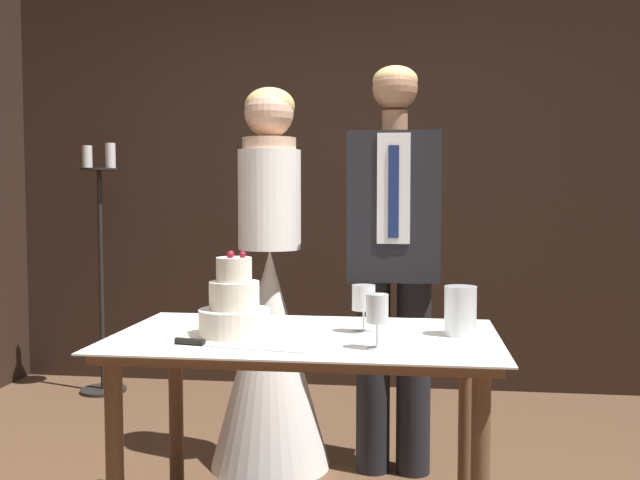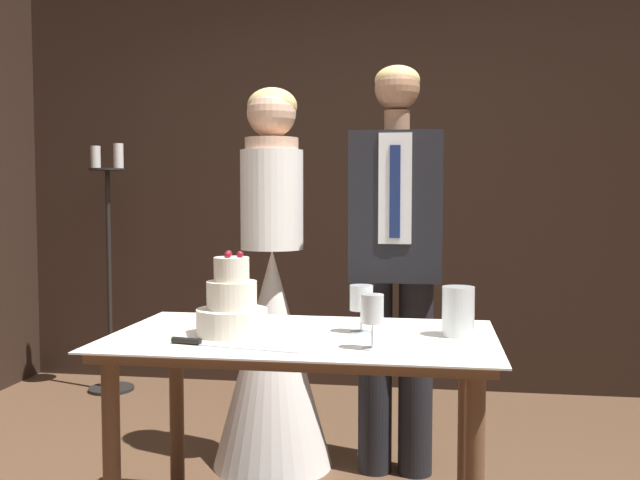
# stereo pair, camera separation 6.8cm
# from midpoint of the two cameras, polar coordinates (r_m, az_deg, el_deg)

# --- Properties ---
(wall_back) EXTENTS (4.54, 0.12, 2.71)m
(wall_back) POSITION_cam_midpoint_polar(r_m,az_deg,el_deg) (4.59, 1.48, 5.23)
(wall_back) COLOR black
(wall_back) RESTS_ON ground_plane
(cake_table) EXTENTS (1.30, 0.76, 0.75)m
(cake_table) POSITION_cam_midpoint_polar(r_m,az_deg,el_deg) (2.46, -1.97, -9.77)
(cake_table) COLOR brown
(cake_table) RESTS_ON ground_plane
(tiered_cake) EXTENTS (0.24, 0.24, 0.29)m
(tiered_cake) POSITION_cam_midpoint_polar(r_m,az_deg,el_deg) (2.43, -7.67, -5.35)
(tiered_cake) COLOR silver
(tiered_cake) RESTS_ON cake_table
(cake_knife) EXTENTS (0.43, 0.10, 0.02)m
(cake_knife) POSITION_cam_midpoint_polar(r_m,az_deg,el_deg) (2.28, -9.36, -8.23)
(cake_knife) COLOR silver
(cake_knife) RESTS_ON cake_table
(wine_glass_near) EXTENTS (0.08, 0.08, 0.16)m
(wine_glass_near) POSITION_cam_midpoint_polar(r_m,az_deg,el_deg) (2.46, 2.72, -4.84)
(wine_glass_near) COLOR silver
(wine_glass_near) RESTS_ON cake_table
(wine_glass_middle) EXTENTS (0.07, 0.07, 0.17)m
(wine_glass_middle) POSITION_cam_midpoint_polar(r_m,az_deg,el_deg) (2.20, 3.71, -5.64)
(wine_glass_middle) COLOR silver
(wine_glass_middle) RESTS_ON cake_table
(hurricane_candle) EXTENTS (0.11, 0.11, 0.17)m
(hurricane_candle) POSITION_cam_midpoint_polar(r_m,az_deg,el_deg) (2.45, 10.39, -5.69)
(hurricane_candle) COLOR silver
(hurricane_candle) RESTS_ON cake_table
(bride) EXTENTS (0.54, 0.54, 1.70)m
(bride) POSITION_cam_midpoint_polar(r_m,az_deg,el_deg) (3.24, -4.62, -6.99)
(bride) COLOR white
(bride) RESTS_ON ground_plane
(groom) EXTENTS (0.39, 0.25, 1.78)m
(groom) POSITION_cam_midpoint_polar(r_m,az_deg,el_deg) (3.12, 5.32, -0.90)
(groom) COLOR black
(groom) RESTS_ON ground_plane
(candle_stand) EXTENTS (0.28, 0.28, 1.55)m
(candle_stand) POSITION_cam_midpoint_polar(r_m,az_deg,el_deg) (4.62, -17.50, -2.75)
(candle_stand) COLOR black
(candle_stand) RESTS_ON ground_plane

